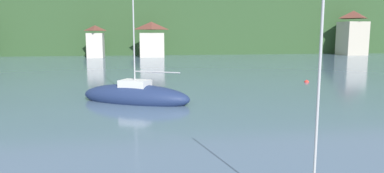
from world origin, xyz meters
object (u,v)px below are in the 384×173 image
object	(u,v)px
shore_building_central	(152,40)
shore_building_eastcentral	(352,34)
sailboat_far_2	(135,96)
mooring_buoy_far	(307,82)
shore_building_westcentral	(96,42)

from	to	relation	value
shore_building_central	shore_building_eastcentral	distance (m)	46.69
sailboat_far_2	mooring_buoy_far	size ratio (longest dim) A/B	26.91
shore_building_westcentral	shore_building_central	bearing A→B (deg)	-0.51
shore_building_central	mooring_buoy_far	size ratio (longest dim) A/B	15.70
sailboat_far_2	mooring_buoy_far	world-z (taller)	sailboat_far_2
shore_building_westcentral	shore_building_eastcentral	world-z (taller)	shore_building_eastcentral
shore_building_central	shore_building_eastcentral	world-z (taller)	shore_building_eastcentral
shore_building_eastcentral	mooring_buoy_far	xyz separation A→B (m)	(-32.42, -43.53, -4.96)
shore_building_central	mooring_buoy_far	world-z (taller)	shore_building_central
sailboat_far_2	mooring_buoy_far	distance (m)	19.33
shore_building_westcentral	mooring_buoy_far	xyz separation A→B (m)	(25.91, -43.26, -3.25)
sailboat_far_2	mooring_buoy_far	xyz separation A→B (m)	(17.40, 8.40, -0.48)
shore_building_eastcentral	mooring_buoy_far	world-z (taller)	shore_building_eastcentral
shore_building_central	sailboat_far_2	size ratio (longest dim) A/B	0.58
shore_building_central	shore_building_westcentral	bearing A→B (deg)	179.49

